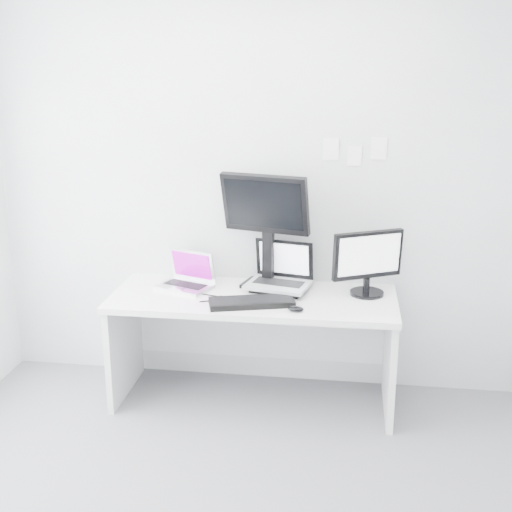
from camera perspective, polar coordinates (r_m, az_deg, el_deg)
name	(u,v)px	position (r m, az deg, el deg)	size (l,w,h in m)	color
back_wall	(261,189)	(4.37, 0.41, 5.77)	(3.60, 3.60, 0.00)	silver
desk	(253,349)	(4.33, -0.23, -8.00)	(1.80, 0.70, 0.73)	white
macbook	(184,270)	(4.32, -6.23, -1.19)	(0.34, 0.25, 0.25)	#BCBBC0
speaker	(193,266)	(4.53, -5.41, -0.90)	(0.09, 0.09, 0.17)	black
dell_laptop	(278,267)	(4.23, 1.91, -0.97)	(0.39, 0.30, 0.32)	#B3B5BB
rear_monitor	(266,230)	(4.26, 0.89, 2.29)	(0.57, 0.21, 0.77)	black
samsung_monitor	(368,262)	(4.21, 9.63, -0.54)	(0.47, 0.21, 0.43)	black
keyboard	(252,302)	(4.04, -0.38, -4.00)	(0.52, 0.18, 0.03)	black
mouse	(296,309)	(3.94, 3.43, -4.56)	(0.10, 0.06, 0.03)	black
wall_note_0	(331,149)	(4.29, 6.46, 9.12)	(0.10, 0.00, 0.14)	white
wall_note_1	(355,156)	(4.29, 8.47, 8.52)	(0.09, 0.00, 0.13)	white
wall_note_2	(379,148)	(4.29, 10.52, 9.09)	(0.10, 0.00, 0.14)	white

